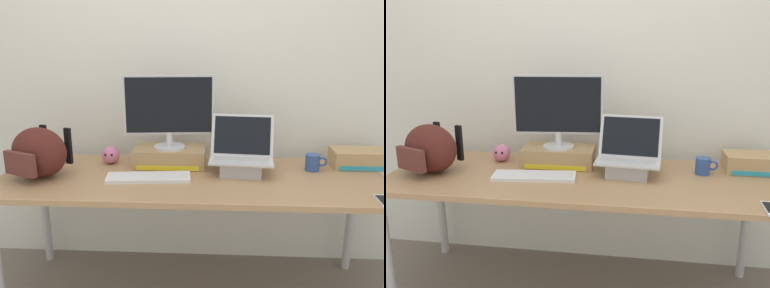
% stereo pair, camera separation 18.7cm
% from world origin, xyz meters
% --- Properties ---
extents(back_wall, '(7.00, 0.10, 2.60)m').
position_xyz_m(back_wall, '(0.00, 0.46, 1.30)').
color(back_wall, silver).
rests_on(back_wall, ground).
extents(desk, '(2.07, 0.73, 0.72)m').
position_xyz_m(desk, '(0.00, 0.00, 0.66)').
color(desk, '#A87F56').
rests_on(desk, ground).
extents(toner_box_yellow, '(0.41, 0.22, 0.11)m').
position_xyz_m(toner_box_yellow, '(-0.14, 0.18, 0.77)').
color(toner_box_yellow, '#A88456').
rests_on(toner_box_yellow, desk).
extents(desktop_monitor, '(0.51, 0.18, 0.42)m').
position_xyz_m(desktop_monitor, '(-0.14, 0.18, 1.05)').
color(desktop_monitor, silver).
rests_on(desktop_monitor, toner_box_yellow).
extents(open_laptop, '(0.36, 0.27, 0.31)m').
position_xyz_m(open_laptop, '(0.27, 0.07, 0.79)').
color(open_laptop, '#ADADB2').
rests_on(open_laptop, desk).
extents(external_keyboard, '(0.45, 0.18, 0.02)m').
position_xyz_m(external_keyboard, '(-0.23, -0.06, 0.73)').
color(external_keyboard, white).
rests_on(external_keyboard, desk).
extents(messenger_backpack, '(0.38, 0.34, 0.27)m').
position_xyz_m(messenger_backpack, '(-0.81, -0.05, 0.85)').
color(messenger_backpack, '#4C1E19').
rests_on(messenger_backpack, desk).
extents(coffee_mug, '(0.12, 0.08, 0.09)m').
position_xyz_m(coffee_mug, '(0.67, 0.13, 0.77)').
color(coffee_mug, '#2D4C93').
rests_on(coffee_mug, desk).
extents(plush_toy, '(0.10, 0.10, 0.10)m').
position_xyz_m(plush_toy, '(-0.49, 0.19, 0.77)').
color(plush_toy, '#CC7099').
rests_on(plush_toy, desk).
extents(toner_box_cyan, '(0.32, 0.18, 0.10)m').
position_xyz_m(toner_box_cyan, '(0.96, 0.22, 0.77)').
color(toner_box_cyan, tan).
rests_on(toner_box_cyan, desk).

